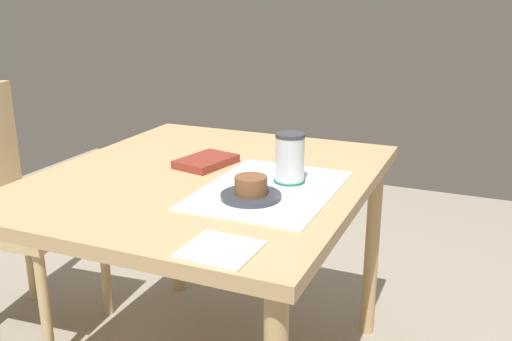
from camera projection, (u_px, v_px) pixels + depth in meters
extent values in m
cylinder|color=tan|center=(372.00, 249.00, 2.03)|extent=(0.05, 0.05, 0.67)
cylinder|color=tan|center=(176.00, 216.00, 2.34)|extent=(0.05, 0.05, 0.67)
cube|color=tan|center=(206.00, 180.00, 1.66)|extent=(1.06, 0.92, 0.04)
cylinder|color=#D1B27F|center=(105.00, 264.00, 2.19)|extent=(0.04, 0.04, 0.43)
cylinder|color=#D1B27F|center=(45.00, 311.00, 1.87)|extent=(0.04, 0.04, 0.43)
cylinder|color=#D1B27F|center=(29.00, 251.00, 2.30)|extent=(0.04, 0.04, 0.43)
cube|color=#D1B27F|center=(29.00, 220.00, 2.01)|extent=(0.45, 0.45, 0.04)
cube|color=white|center=(270.00, 189.00, 1.52)|extent=(0.47, 0.34, 0.00)
cylinder|color=#333842|center=(251.00, 196.00, 1.45)|extent=(0.16, 0.16, 0.01)
cylinder|color=brown|center=(251.00, 185.00, 1.44)|extent=(0.08, 0.08, 0.05)
cylinder|color=#196B4C|center=(289.00, 181.00, 1.58)|extent=(0.09, 0.09, 0.00)
cylinder|color=white|center=(290.00, 159.00, 1.56)|extent=(0.08, 0.08, 0.12)
cylinder|color=#3D3D42|center=(290.00, 135.00, 1.54)|extent=(0.08, 0.08, 0.01)
torus|color=white|center=(295.00, 154.00, 1.59)|extent=(0.06, 0.01, 0.06)
cube|color=silver|center=(220.00, 249.00, 1.17)|extent=(0.15, 0.15, 0.00)
cube|color=maroon|center=(206.00, 161.00, 1.74)|extent=(0.20, 0.16, 0.02)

